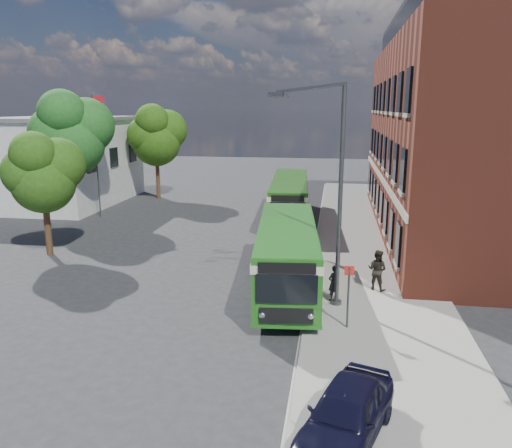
% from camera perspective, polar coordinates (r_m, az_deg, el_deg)
% --- Properties ---
extents(ground, '(120.00, 120.00, 0.00)m').
position_cam_1_polar(ground, '(23.63, -3.66, -6.86)').
color(ground, '#27272A').
rests_on(ground, ground).
extents(pavement, '(6.00, 48.00, 0.15)m').
position_cam_1_polar(pavement, '(30.77, 12.54, -2.23)').
color(pavement, '#98968B').
rests_on(pavement, ground).
extents(kerb_line, '(0.12, 48.00, 0.01)m').
position_cam_1_polar(kerb_line, '(30.74, 6.85, -2.15)').
color(kerb_line, beige).
rests_on(kerb_line, ground).
extents(brick_office, '(12.10, 26.00, 14.20)m').
position_cam_1_polar(brick_office, '(34.85, 24.48, 10.19)').
color(brick_office, maroon).
rests_on(brick_office, ground).
extents(white_building, '(9.40, 13.40, 7.30)m').
position_cam_1_polar(white_building, '(46.02, -21.08, 6.80)').
color(white_building, beige).
rests_on(white_building, ground).
extents(flagpole, '(0.95, 0.10, 9.00)m').
position_cam_1_polar(flagpole, '(38.90, -17.75, 7.93)').
color(flagpole, '#3B3D40').
rests_on(flagpole, ground).
extents(street_lamp, '(2.96, 2.38, 9.00)m').
position_cam_1_polar(street_lamp, '(19.91, 8.58, 3.50)').
color(street_lamp, '#3B3D40').
rests_on(street_lamp, ground).
extents(bus_stop_sign, '(0.35, 0.08, 2.52)m').
position_cam_1_polar(bus_stop_sign, '(18.65, 10.51, -7.71)').
color(bus_stop_sign, '#3B3D40').
rests_on(bus_stop_sign, ground).
extents(bus_front, '(3.53, 10.63, 3.02)m').
position_cam_1_polar(bus_front, '(22.41, 3.56, -3.06)').
color(bus_front, '#22621B').
rests_on(bus_front, ground).
extents(bus_rear, '(3.42, 12.57, 3.02)m').
position_cam_1_polar(bus_rear, '(36.53, 3.87, 3.31)').
color(bus_rear, '#1F5313').
rests_on(bus_rear, ground).
extents(parked_car, '(2.90, 4.40, 1.39)m').
position_cam_1_polar(parked_car, '(13.14, 10.28, -20.52)').
color(parked_car, black).
rests_on(parked_car, pavement).
extents(pedestrian_a, '(0.67, 0.64, 1.54)m').
position_cam_1_polar(pedestrian_a, '(21.27, 8.88, -6.68)').
color(pedestrian_a, black).
rests_on(pedestrian_a, pavement).
extents(pedestrian_b, '(1.12, 1.04, 1.83)m').
position_cam_1_polar(pedestrian_b, '(22.84, 13.68, -5.11)').
color(pedestrian_b, black).
rests_on(pedestrian_b, pavement).
extents(tree_left, '(4.09, 3.89, 6.90)m').
position_cam_1_polar(tree_left, '(29.51, -23.20, 5.49)').
color(tree_left, '#3B2415').
rests_on(tree_left, ground).
extents(tree_mid, '(5.53, 5.26, 9.34)m').
position_cam_1_polar(tree_mid, '(38.29, -20.41, 9.76)').
color(tree_mid, '#3B2415').
rests_on(tree_mid, ground).
extents(tree_right, '(4.98, 4.74, 8.41)m').
position_cam_1_polar(tree_right, '(45.63, -11.31, 9.96)').
color(tree_right, '#3B2415').
rests_on(tree_right, ground).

